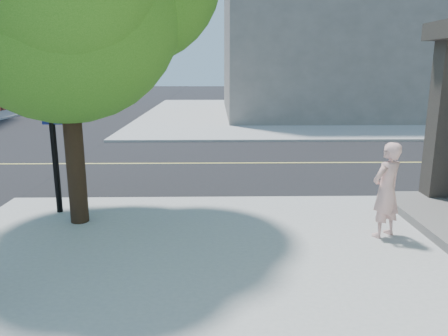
{
  "coord_description": "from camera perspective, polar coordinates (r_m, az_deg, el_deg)",
  "views": [
    {
      "loc": [
        4.23,
        -10.67,
        3.41
      ],
      "look_at": [
        4.39,
        -1.74,
        1.3
      ],
      "focal_mm": 34.27,
      "sensor_mm": 36.0,
      "label": 1
    }
  ],
  "objects": [
    {
      "name": "ground",
      "position": [
        11.98,
        -21.75,
        -4.24
      ],
      "size": [
        140.0,
        140.0,
        0.0
      ],
      "primitive_type": "plane",
      "color": "black",
      "rests_on": "ground"
    },
    {
      "name": "man_on_phone",
      "position": [
        8.94,
        20.84,
        -2.78
      ],
      "size": [
        0.83,
        0.75,
        1.9
      ],
      "primitive_type": "imported",
      "rotation": [
        0.0,
        0.0,
        3.68
      ],
      "color": "#DEA8A1",
      "rests_on": "sidewalk_se"
    },
    {
      "name": "road_ew",
      "position": [
        16.11,
        -16.25,
        0.55
      ],
      "size": [
        140.0,
        9.0,
        0.01
      ],
      "primitive_type": "cube",
      "color": "black",
      "rests_on": "ground"
    },
    {
      "name": "sidewalk_ne",
      "position": [
        33.65,
        15.05,
        7.12
      ],
      "size": [
        29.0,
        25.0,
        0.12
      ],
      "primitive_type": "cube",
      "color": "#A2A2A1",
      "rests_on": "ground"
    },
    {
      "name": "filler_ne",
      "position": [
        34.31,
        16.41,
        18.98
      ],
      "size": [
        18.0,
        16.0,
        14.0
      ],
      "primitive_type": "cube",
      "color": "slate",
      "rests_on": "sidewalk_ne"
    }
  ]
}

